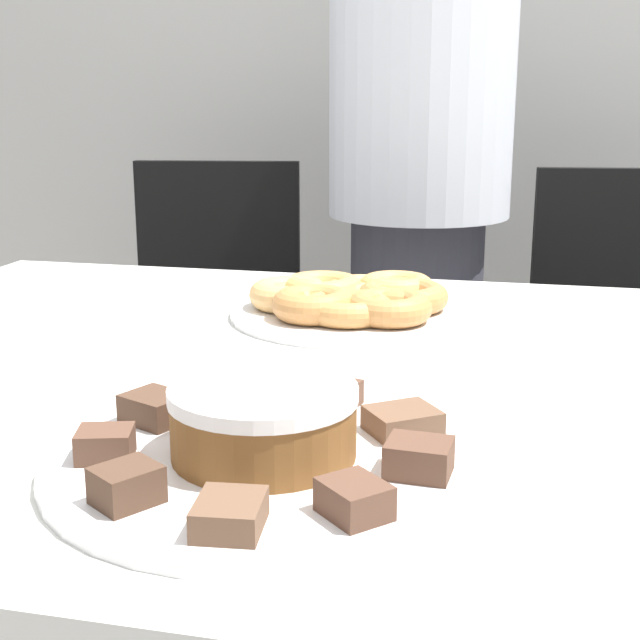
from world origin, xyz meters
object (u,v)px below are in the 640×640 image
at_px(office_chair_right, 628,397).
at_px(frosted_cake, 264,421).
at_px(plate_cake, 264,461).
at_px(office_chair_left, 211,367).
at_px(plate_donuts, 353,313).
at_px(person_standing, 419,194).

xyz_separation_m(office_chair_right, frosted_cake, (-0.43, -1.24, 0.37)).
xyz_separation_m(office_chair_right, plate_cake, (-0.43, -1.24, 0.33)).
xyz_separation_m(office_chair_left, plate_donuts, (0.48, -0.73, 0.33)).
height_order(office_chair_left, plate_cake, office_chair_left).
relative_size(person_standing, plate_cake, 4.45).
relative_size(office_chair_right, frosted_cake, 5.80).
xyz_separation_m(plate_donuts, frosted_cake, (0.02, -0.51, 0.03)).
height_order(plate_cake, frosted_cake, frosted_cake).
bearing_deg(plate_cake, plate_donuts, 92.68).
distance_m(plate_donuts, frosted_cake, 0.51).
distance_m(office_chair_left, office_chair_right, 0.94).
height_order(person_standing, office_chair_left, person_standing).
height_order(person_standing, plate_cake, person_standing).
distance_m(plate_cake, frosted_cake, 0.03).
bearing_deg(office_chair_left, person_standing, -7.25).
height_order(person_standing, plate_donuts, person_standing).
height_order(plate_cake, plate_donuts, same).
height_order(office_chair_left, frosted_cake, office_chair_left).
relative_size(office_chair_left, plate_cake, 2.48).
xyz_separation_m(plate_cake, plate_donuts, (-0.02, 0.51, -0.00)).
relative_size(person_standing, office_chair_left, 1.80).
relative_size(plate_donuts, frosted_cake, 2.18).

